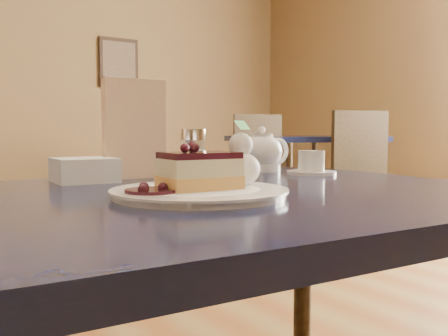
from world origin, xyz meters
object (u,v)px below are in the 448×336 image
main_table (186,239)px  bg_table_far_right (303,225)px  dessert_plate (199,193)px  tea_set (271,155)px  cheesecake_slice (199,171)px

main_table → bg_table_far_right: bearing=46.9°
dessert_plate → bg_table_far_right: bg_table_far_right is taller
main_table → dessert_plate: (-0.00, -0.05, 0.08)m
main_table → tea_set: (0.40, 0.26, 0.12)m
main_table → cheesecake_slice: bearing=-90.0°
dessert_plate → bg_table_far_right: 3.36m
main_table → bg_table_far_right: bg_table_far_right is taller
dessert_plate → bg_table_far_right: size_ratio=0.14×
bg_table_far_right → tea_set: bearing=-119.2°
cheesecake_slice → bg_table_far_right: cheesecake_slice is taller
main_table → dessert_plate: bearing=-90.0°
tea_set → main_table: bearing=-146.3°
cheesecake_slice → bg_table_far_right: 3.36m
main_table → bg_table_far_right: (2.34, 2.26, -0.58)m
main_table → tea_set: size_ratio=4.79×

